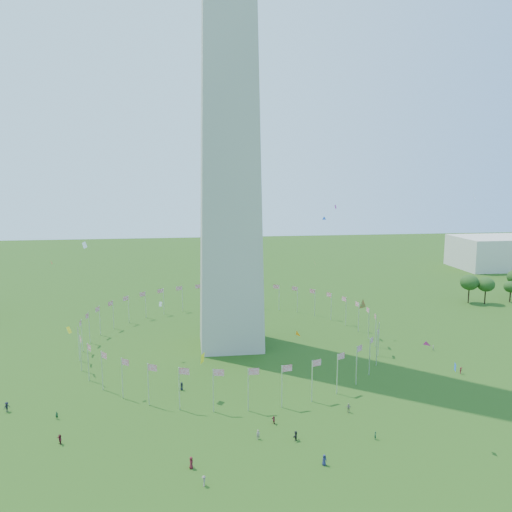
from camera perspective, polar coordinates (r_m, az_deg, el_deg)
The scene contains 6 objects.
ground at distance 96.29m, azimuth -0.12°, elevation -19.91°, with size 600.00×600.00×0.00m, color #1E410F.
washington_monument at distance 139.09m, azimuth -3.18°, elevation 24.87°, with size 16.80×16.80×169.00m, color #ADA99A, non-canonical shape.
flag_ring at distance 140.39m, azimuth -2.89°, elevation -8.39°, with size 80.24×80.24×9.00m.
gov_building_east_a at distance 286.34m, azimuth 26.55°, elevation 0.40°, with size 50.00×30.00×16.00m, color beige.
crowd at distance 98.24m, azimuth 0.14°, elevation -18.69°, with size 104.31×71.27×2.04m.
kites_aloft at distance 115.77m, azimuth 2.58°, elevation -5.43°, with size 100.51×85.12×39.67m.
Camera 1 is at (-11.27, -83.40, 46.77)m, focal length 35.00 mm.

